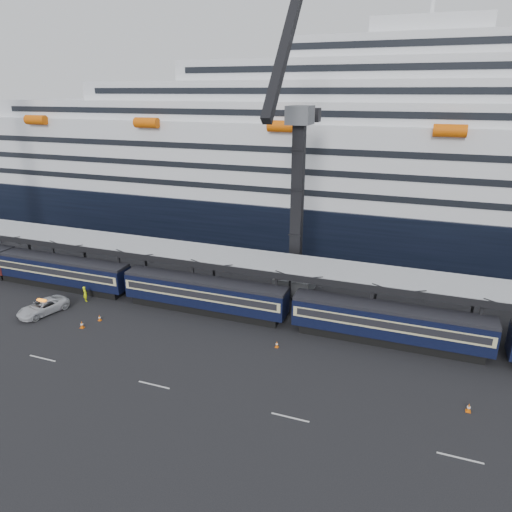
# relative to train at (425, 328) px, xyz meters

# --- Properties ---
(ground) EXTENTS (260.00, 260.00, 0.00)m
(ground) POSITION_rel_train_xyz_m (4.65, -10.00, -2.20)
(ground) COLOR black
(ground) RESTS_ON ground
(train) EXTENTS (133.05, 3.00, 4.05)m
(train) POSITION_rel_train_xyz_m (0.00, 0.00, 0.00)
(train) COLOR black
(train) RESTS_ON ground
(canopy) EXTENTS (130.00, 6.25, 5.53)m
(canopy) POSITION_rel_train_xyz_m (4.65, 4.00, 3.05)
(canopy) COLOR #979B9F
(canopy) RESTS_ON ground
(cruise_ship) EXTENTS (214.09, 28.84, 34.00)m
(cruise_ship) POSITION_rel_train_xyz_m (3.57, 35.99, 10.14)
(cruise_ship) COLOR black
(cruise_ship) RESTS_ON ground
(crane_dark_near) EXTENTS (4.50, 17.75, 35.08)m
(crane_dark_near) POSITION_rel_train_xyz_m (-15.35, 8.59, 9.73)
(crane_dark_near) COLOR #474B4F
(crane_dark_near) RESTS_ON ground
(pickup_truck) EXTENTS (3.96, 6.02, 1.54)m
(pickup_truck) POSITION_rel_train_xyz_m (-40.15, -6.70, -1.43)
(pickup_truck) COLOR #BABBC2
(pickup_truck) RESTS_ON ground
(worker) EXTENTS (0.82, 0.75, 1.88)m
(worker) POSITION_rel_train_xyz_m (-37.79, -2.50, -1.26)
(worker) COLOR #E2FB0D
(worker) RESTS_ON ground
(traffic_cone_a) EXTENTS (0.40, 0.40, 0.80)m
(traffic_cone_a) POSITION_rel_train_xyz_m (-33.81, -7.97, -1.80)
(traffic_cone_a) COLOR #E55B07
(traffic_cone_a) RESTS_ON ground
(traffic_cone_b) EXTENTS (0.33, 0.33, 0.67)m
(traffic_cone_b) POSITION_rel_train_xyz_m (-33.12, -5.98, -1.87)
(traffic_cone_b) COLOR #E55B07
(traffic_cone_b) RESTS_ON ground
(traffic_cone_c) EXTENTS (0.34, 0.34, 0.67)m
(traffic_cone_c) POSITION_rel_train_xyz_m (-13.37, -4.65, -1.87)
(traffic_cone_c) COLOR #E55B07
(traffic_cone_c) RESTS_ON ground
(traffic_cone_d) EXTENTS (0.38, 0.38, 0.76)m
(traffic_cone_d) POSITION_rel_train_xyz_m (3.49, -8.60, -1.83)
(traffic_cone_d) COLOR #E55B07
(traffic_cone_d) RESTS_ON ground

